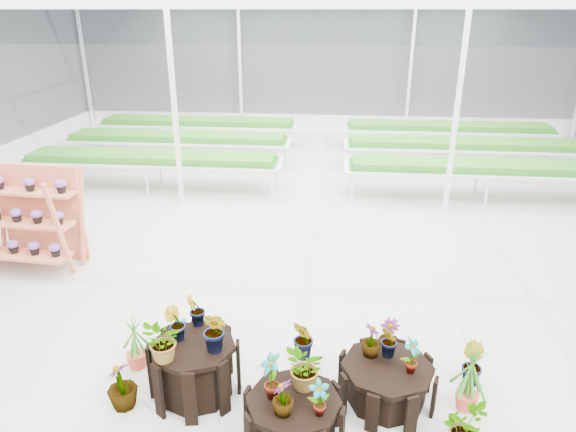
# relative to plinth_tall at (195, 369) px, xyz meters

# --- Properties ---
(ground_plane) EXTENTS (24.00, 24.00, 0.00)m
(ground_plane) POSITION_rel_plinth_tall_xyz_m (0.98, 2.24, -0.34)
(ground_plane) COLOR gray
(ground_plane) RESTS_ON ground
(greenhouse_shell) EXTENTS (18.00, 24.00, 4.50)m
(greenhouse_shell) POSITION_rel_plinth_tall_xyz_m (0.98, 2.24, 1.91)
(greenhouse_shell) COLOR white
(greenhouse_shell) RESTS_ON ground
(steel_frame) EXTENTS (18.00, 24.00, 4.50)m
(steel_frame) POSITION_rel_plinth_tall_xyz_m (0.98, 2.24, 1.91)
(steel_frame) COLOR silver
(steel_frame) RESTS_ON ground
(nursery_benches) EXTENTS (16.00, 7.00, 0.84)m
(nursery_benches) POSITION_rel_plinth_tall_xyz_m (0.98, 9.44, 0.08)
(nursery_benches) COLOR silver
(nursery_benches) RESTS_ON ground
(plinth_tall) EXTENTS (1.16, 1.16, 0.69)m
(plinth_tall) POSITION_rel_plinth_tall_xyz_m (0.00, 0.00, 0.00)
(plinth_tall) COLOR black
(plinth_tall) RESTS_ON ground
(plinth_mid) EXTENTS (1.20, 1.20, 0.53)m
(plinth_mid) POSITION_rel_plinth_tall_xyz_m (1.20, -0.60, -0.08)
(plinth_mid) COLOR black
(plinth_mid) RESTS_ON ground
(plinth_low) EXTENTS (1.38, 1.38, 0.48)m
(plinth_low) POSITION_rel_plinth_tall_xyz_m (2.20, 0.10, -0.10)
(plinth_low) COLOR black
(plinth_low) RESTS_ON ground
(shelf_rack) EXTENTS (1.70, 0.99, 1.74)m
(shelf_rack) POSITION_rel_plinth_tall_xyz_m (-3.63, 2.90, 0.53)
(shelf_rack) COLOR #C66342
(shelf_rack) RESTS_ON ground
(nursery_plants) EXTENTS (4.45, 2.81, 1.23)m
(nursery_plants) POSITION_rel_plinth_tall_xyz_m (1.17, -0.11, 0.17)
(nursery_plants) COLOR #2E6D1C
(nursery_plants) RESTS_ON ground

